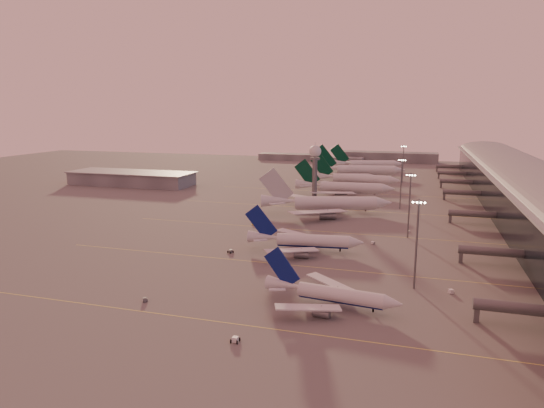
# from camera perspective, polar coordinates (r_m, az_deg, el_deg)

# --- Properties ---
(ground) EXTENTS (700.00, 700.00, 0.00)m
(ground) POSITION_cam_1_polar(r_m,az_deg,el_deg) (151.56, -6.33, -7.59)
(ground) COLOR #524F4F
(ground) RESTS_ON ground
(taxiway_markings) EXTENTS (180.00, 185.25, 0.02)m
(taxiway_markings) POSITION_cam_1_polar(r_m,az_deg,el_deg) (195.85, 8.32, -3.31)
(taxiway_markings) COLOR #E7DE51
(taxiway_markings) RESTS_ON ground
(terminal) EXTENTS (57.00, 362.00, 23.04)m
(terminal) POSITION_cam_1_polar(r_m,az_deg,el_deg) (250.13, 28.27, 1.07)
(terminal) COLOR black
(terminal) RESTS_ON ground
(hangar) EXTENTS (82.00, 27.00, 8.50)m
(hangar) POSITION_cam_1_polar(r_m,az_deg,el_deg) (327.33, -16.19, 2.95)
(hangar) COLOR slate
(hangar) RESTS_ON ground
(radar_tower) EXTENTS (6.40, 6.40, 31.10)m
(radar_tower) POSITION_cam_1_polar(r_m,az_deg,el_deg) (258.60, 5.07, 4.99)
(radar_tower) COLOR #57595F
(radar_tower) RESTS_ON ground
(mast_a) EXTENTS (3.60, 0.56, 25.00)m
(mast_a) POSITION_cam_1_polar(r_m,az_deg,el_deg) (136.34, 16.66, -4.11)
(mast_a) COLOR #57595F
(mast_a) RESTS_ON ground
(mast_b) EXTENTS (3.60, 0.56, 25.00)m
(mast_b) POSITION_cam_1_polar(r_m,az_deg,el_deg) (190.04, 15.87, 0.18)
(mast_b) COLOR #57595F
(mast_b) RESTS_ON ground
(mast_c) EXTENTS (3.60, 0.56, 25.00)m
(mast_c) POSITION_cam_1_polar(r_m,az_deg,el_deg) (244.41, 14.95, 2.59)
(mast_c) COLOR #57595F
(mast_c) RESTS_ON ground
(mast_d) EXTENTS (3.60, 0.56, 25.00)m
(mast_d) POSITION_cam_1_polar(r_m,az_deg,el_deg) (333.76, 15.16, 4.78)
(mast_d) COLOR #57595F
(mast_d) RESTS_ON ground
(distant_horizon) EXTENTS (165.00, 37.50, 9.00)m
(distant_horizon) POSITION_cam_1_polar(r_m,az_deg,el_deg) (462.34, 9.96, 5.44)
(distant_horizon) COLOR slate
(distant_horizon) RESTS_ON ground
(narrowbody_near) EXTENTS (35.48, 28.17, 13.89)m
(narrowbody_near) POSITION_cam_1_polar(r_m,az_deg,el_deg) (123.19, 6.94, -10.71)
(narrowbody_near) COLOR silver
(narrowbody_near) RESTS_ON ground
(narrowbody_mid) EXTENTS (40.87, 32.44, 16.00)m
(narrowbody_mid) POSITION_cam_1_polar(r_m,az_deg,el_deg) (167.86, 3.86, -4.52)
(narrowbody_mid) COLOR silver
(narrowbody_mid) RESTS_ON ground
(widebody_white) EXTENTS (60.51, 47.83, 21.82)m
(widebody_white) POSITION_cam_1_polar(r_m,az_deg,el_deg) (228.49, 6.45, -0.21)
(widebody_white) COLOR silver
(widebody_white) RESTS_ON ground
(greentail_a) EXTENTS (56.52, 45.59, 20.52)m
(greentail_a) POSITION_cam_1_polar(r_m,az_deg,el_deg) (277.02, 8.51, 1.70)
(greentail_a) COLOR silver
(greentail_a) RESTS_ON ground
(greentail_b) EXTENTS (57.40, 46.26, 20.84)m
(greentail_b) POSITION_cam_1_polar(r_m,az_deg,el_deg) (310.93, 9.74, 2.70)
(greentail_b) COLOR silver
(greentail_b) RESTS_ON ground
(greentail_c) EXTENTS (64.94, 51.97, 23.81)m
(greentail_c) POSITION_cam_1_polar(r_m,az_deg,el_deg) (351.23, 10.23, 3.72)
(greentail_c) COLOR silver
(greentail_c) RESTS_ON ground
(greentail_d) EXTENTS (57.09, 45.51, 21.19)m
(greentail_d) POSITION_cam_1_polar(r_m,az_deg,el_deg) (396.20, 11.12, 4.45)
(greentail_d) COLOR silver
(greentail_d) RESTS_ON ground
(gsv_truck_a) EXTENTS (5.62, 4.75, 2.21)m
(gsv_truck_a) POSITION_cam_1_polar(r_m,az_deg,el_deg) (130.09, -14.54, -10.58)
(gsv_truck_a) COLOR #55575A
(gsv_truck_a) RESTS_ON ground
(gsv_tug_near) EXTENTS (2.51, 4.01, 1.12)m
(gsv_tug_near) POSITION_cam_1_polar(r_m,az_deg,el_deg) (106.45, -4.35, -15.64)
(gsv_tug_near) COLOR white
(gsv_tug_near) RESTS_ON ground
(gsv_catering_a) EXTENTS (5.87, 4.72, 4.43)m
(gsv_catering_a) POSITION_cam_1_polar(r_m,az_deg,el_deg) (139.41, 20.43, -8.98)
(gsv_catering_a) COLOR white
(gsv_catering_a) RESTS_ON ground
(gsv_tug_mid) EXTENTS (4.29, 3.66, 1.05)m
(gsv_tug_mid) POSITION_cam_1_polar(r_m,az_deg,el_deg) (166.98, -4.91, -5.59)
(gsv_tug_mid) COLOR #55575A
(gsv_tug_mid) RESTS_ON ground
(gsv_truck_b) EXTENTS (5.67, 3.85, 2.16)m
(gsv_truck_b) POSITION_cam_1_polar(r_m,az_deg,el_deg) (180.16, 11.89, -4.35)
(gsv_truck_b) COLOR white
(gsv_truck_b) RESTS_ON ground
(gsv_truck_c) EXTENTS (5.20, 5.97, 2.37)m
(gsv_truck_c) POSITION_cam_1_polar(r_m,az_deg,el_deg) (205.65, -2.08, -2.16)
(gsv_truck_c) COLOR yellow
(gsv_truck_c) RESTS_ON ground
(gsv_catering_b) EXTENTS (4.78, 3.24, 3.60)m
(gsv_catering_b) POSITION_cam_1_polar(r_m,az_deg,el_deg) (200.52, 15.83, -2.75)
(gsv_catering_b) COLOR white
(gsv_catering_b) RESTS_ON ground
(gsv_tug_far) EXTENTS (3.21, 4.10, 1.03)m
(gsv_tug_far) POSITION_cam_1_polar(r_m,az_deg,el_deg) (246.55, 9.40, -0.23)
(gsv_tug_far) COLOR white
(gsv_tug_far) RESTS_ON ground
(gsv_truck_d) EXTENTS (3.76, 6.46, 2.46)m
(gsv_truck_d) POSITION_cam_1_polar(r_m,az_deg,el_deg) (272.11, 1.70, 1.14)
(gsv_truck_d) COLOR white
(gsv_truck_d) RESTS_ON ground
(gsv_tug_hangar) EXTENTS (3.59, 3.21, 0.88)m
(gsv_tug_hangar) POSITION_cam_1_polar(r_m,az_deg,el_deg) (297.17, 12.58, 1.57)
(gsv_tug_hangar) COLOR yellow
(gsv_tug_hangar) RESTS_ON ground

